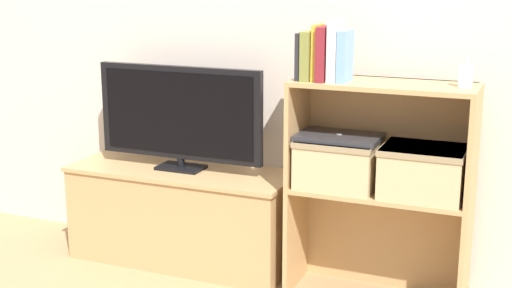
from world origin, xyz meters
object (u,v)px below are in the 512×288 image
baby_monitor (466,76)px  tv_stand (182,215)px  tv (180,115)px  laptop (339,137)px  book_ivory (335,51)px  book_mustard (318,52)px  book_maroon (325,54)px  book_olive (310,55)px  book_skyblue (345,56)px  book_charcoal (302,56)px  storage_basket_left (338,160)px  storage_basket_right (423,169)px

baby_monitor → tv_stand: bearing=178.2°
tv → laptop: tv is taller
book_ivory → laptop: book_ivory is taller
book_mustard → baby_monitor: size_ratio=1.99×
book_ivory → laptop: (0.02, 0.03, -0.37)m
book_maroon → laptop: book_maroon is taller
book_olive → laptop: 0.37m
laptop → book_skyblue: bearing=-54.8°
book_olive → book_ivory: bearing=-0.0°
book_charcoal → book_skyblue: bearing=0.0°
storage_basket_left → book_skyblue: bearing=-54.8°
book_charcoal → book_skyblue: size_ratio=0.93×
tv → book_charcoal: (0.64, -0.09, 0.32)m
book_maroon → tv: bearing=173.2°
tv_stand → book_olive: book_olive is taller
book_charcoal → book_mustard: bearing=0.0°
book_olive → storage_basket_right: book_olive is taller
tv → book_olive: book_olive is taller
book_maroon → book_ivory: book_ivory is taller
tv_stand → laptop: bearing=-3.9°
book_olive → storage_basket_left: (0.13, 0.03, -0.45)m
book_skyblue → baby_monitor: (0.47, 0.05, -0.06)m
tv_stand → book_olive: 1.06m
storage_basket_right → book_ivory: bearing=-174.7°
book_mustard → book_skyblue: (0.12, 0.00, -0.01)m
book_skyblue → book_mustard: bearing=180.0°
tv_stand → book_mustard: book_mustard is taller
book_olive → storage_basket_left: size_ratio=0.60×
tv → book_maroon: (0.74, -0.09, 0.33)m
tv_stand → laptop: laptop is taller
book_mustard → book_charcoal: bearing=180.0°
book_mustard → storage_basket_left: size_ratio=0.68×
book_skyblue → laptop: size_ratio=0.60×
tv_stand → storage_basket_right: storage_basket_right is taller
book_skyblue → storage_basket_right: (0.33, 0.03, -0.45)m
book_maroon → storage_basket_right: book_maroon is taller
tv → storage_basket_right: bearing=-2.6°
book_maroon → book_mustard: bearing=-180.0°
book_maroon → book_skyblue: bearing=-0.0°
tv_stand → book_maroon: book_maroon is taller
tv_stand → book_olive: (0.67, -0.09, 0.82)m
book_charcoal → book_maroon: 0.10m
tv → storage_basket_left: bearing=-3.8°
book_olive → book_mustard: book_mustard is taller
tv_stand → storage_basket_left: (0.80, -0.05, 0.37)m
book_maroon → storage_basket_right: bearing=4.7°
book_charcoal → book_ivory: 0.15m
book_maroon → book_charcoal: bearing=-180.0°
laptop → storage_basket_left: bearing=0.0°
book_olive → baby_monitor: bearing=4.6°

